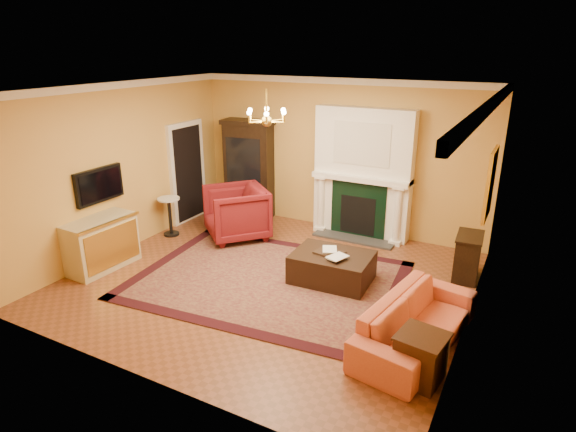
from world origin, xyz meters
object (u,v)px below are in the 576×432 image
Objects in this scene: end_table at (420,359)px; commode at (101,244)px; wingback_armchair at (236,210)px; leather_ottoman at (332,267)px; china_cabinet at (249,171)px; console_table at (467,258)px; pedestal_table at (170,214)px; coral_sofa at (417,315)px.

commode is at bearing 175.80° from end_table.
wingback_armchair reaches higher than leather_ottoman.
wingback_armchair is (0.45, -1.21, -0.45)m from china_cabinet.
china_cabinet reaches higher than leather_ottoman.
pedestal_table is at bearing -175.38° from console_table.
leather_ottoman is at bearing 22.23° from wingback_armchair.
commode is (-1.26, -2.19, -0.12)m from wingback_armchair.
wingback_armchair is 0.92× the size of leather_ottoman.
leather_ottoman is (3.63, 1.36, -0.19)m from commode.
leather_ottoman is (-1.82, 1.76, -0.03)m from end_table.
wingback_armchair is 4.94m from end_table.
coral_sofa is 3.86× the size of end_table.
pedestal_table is 3.62m from leather_ottoman.
wingback_armchair is at bearing -179.75° from console_table.
commode is 2.12× the size of end_table.
wingback_armchair is at bearing 158.13° from leather_ottoman.
pedestal_table reaches higher than leather_ottoman.
wingback_armchair is 2.53m from leather_ottoman.
wingback_armchair is 1.34m from pedestal_table.
end_table is (5.42, -2.09, -0.17)m from pedestal_table.
console_table is (0.27, 2.22, -0.06)m from coral_sofa.
end_table is at bearing -21.05° from pedestal_table.
wingback_armchair is at bearing -77.18° from china_cabinet.
coral_sofa is 1.96m from leather_ottoman.
console_table is at bearing 26.62° from commode.
pedestal_table is at bearing 158.95° from end_table.
end_table is at bearing -1.82° from commode.
coral_sofa reaches higher than console_table.
pedestal_table is 1.08× the size of console_table.
china_cabinet is 3.54m from commode.
pedestal_table reaches higher than end_table.
commode is at bearing -91.02° from pedestal_table.
commode is (-0.81, -3.40, -0.57)m from china_cabinet.
console_table is (4.25, 0.29, -0.20)m from wingback_armchair.
china_cabinet reaches higher than commode.
console_table is (4.70, -0.92, -0.65)m from china_cabinet.
pedestal_table is at bearing 84.33° from coral_sofa.
pedestal_table is 5.40m from coral_sofa.
pedestal_table is 1.69m from commode.
coral_sofa is at bearing -100.49° from console_table.
coral_sofa is (4.43, -3.14, -0.59)m from china_cabinet.
coral_sofa is (5.24, 0.26, -0.02)m from commode.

